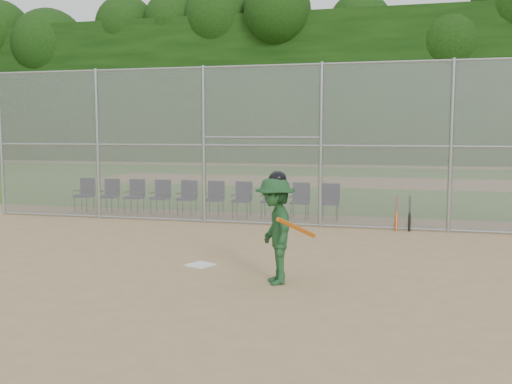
# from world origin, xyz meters

# --- Properties ---
(ground) EXTENTS (100.00, 100.00, 0.00)m
(ground) POSITION_xyz_m (0.00, 0.00, 0.00)
(ground) COLOR tan
(ground) RESTS_ON ground
(grass_strip) EXTENTS (100.00, 100.00, 0.00)m
(grass_strip) POSITION_xyz_m (0.00, 18.00, 0.01)
(grass_strip) COLOR #386B20
(grass_strip) RESTS_ON ground
(dirt_patch_far) EXTENTS (24.00, 24.00, 0.00)m
(dirt_patch_far) POSITION_xyz_m (0.00, 18.00, 0.01)
(dirt_patch_far) COLOR tan
(dirt_patch_far) RESTS_ON ground
(backstop_fence) EXTENTS (16.09, 0.09, 4.00)m
(backstop_fence) POSITION_xyz_m (0.00, 5.00, 2.07)
(backstop_fence) COLOR gray
(backstop_fence) RESTS_ON ground
(treeline) EXTENTS (81.00, 60.00, 11.00)m
(treeline) POSITION_xyz_m (0.00, 20.00, 5.50)
(treeline) COLOR black
(treeline) RESTS_ON ground
(home_plate) EXTENTS (0.53, 0.53, 0.02)m
(home_plate) POSITION_xyz_m (-0.50, 0.47, 0.01)
(home_plate) COLOR white
(home_plate) RESTS_ON ground
(batter_at_plate) EXTENTS (1.14, 1.37, 1.74)m
(batter_at_plate) POSITION_xyz_m (1.02, -0.37, 0.84)
(batter_at_plate) COLOR #1D4A25
(batter_at_plate) RESTS_ON ground
(spare_bats) EXTENTS (0.36, 0.34, 0.83)m
(spare_bats) POSITION_xyz_m (2.97, 5.02, 0.41)
(spare_bats) COLOR #D84C14
(spare_bats) RESTS_ON ground
(chair_0) EXTENTS (0.54, 0.52, 0.96)m
(chair_0) POSITION_xyz_m (-6.18, 6.21, 0.48)
(chair_0) COLOR #0F1037
(chair_0) RESTS_ON ground
(chair_1) EXTENTS (0.54, 0.52, 0.96)m
(chair_1) POSITION_xyz_m (-5.37, 6.21, 0.48)
(chair_1) COLOR #0F1037
(chair_1) RESTS_ON ground
(chair_2) EXTENTS (0.54, 0.52, 0.96)m
(chair_2) POSITION_xyz_m (-4.56, 6.21, 0.48)
(chair_2) COLOR #0F1037
(chair_2) RESTS_ON ground
(chair_3) EXTENTS (0.54, 0.52, 0.96)m
(chair_3) POSITION_xyz_m (-3.75, 6.21, 0.48)
(chair_3) COLOR #0F1037
(chair_3) RESTS_ON ground
(chair_4) EXTENTS (0.54, 0.52, 0.96)m
(chair_4) POSITION_xyz_m (-2.95, 6.21, 0.48)
(chair_4) COLOR #0F1037
(chair_4) RESTS_ON ground
(chair_5) EXTENTS (0.54, 0.52, 0.96)m
(chair_5) POSITION_xyz_m (-2.14, 6.21, 0.48)
(chair_5) COLOR #0F1037
(chair_5) RESTS_ON ground
(chair_6) EXTENTS (0.54, 0.52, 0.96)m
(chair_6) POSITION_xyz_m (-1.33, 6.21, 0.48)
(chair_6) COLOR #0F1037
(chair_6) RESTS_ON ground
(chair_7) EXTENTS (0.54, 0.52, 0.96)m
(chair_7) POSITION_xyz_m (-0.52, 6.21, 0.48)
(chair_7) COLOR #0F1037
(chair_7) RESTS_ON ground
(chair_8) EXTENTS (0.54, 0.52, 0.96)m
(chair_8) POSITION_xyz_m (0.29, 6.21, 0.48)
(chair_8) COLOR #0F1037
(chair_8) RESTS_ON ground
(chair_9) EXTENTS (0.54, 0.52, 0.96)m
(chair_9) POSITION_xyz_m (1.10, 6.21, 0.48)
(chair_9) COLOR #0F1037
(chair_9) RESTS_ON ground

